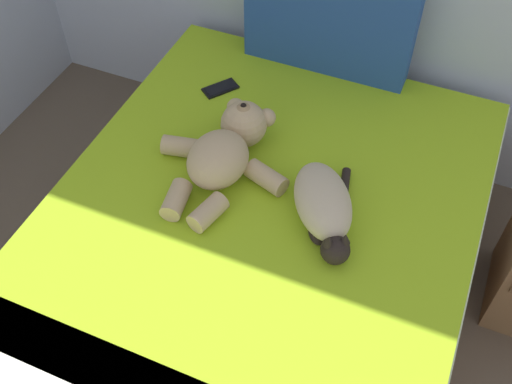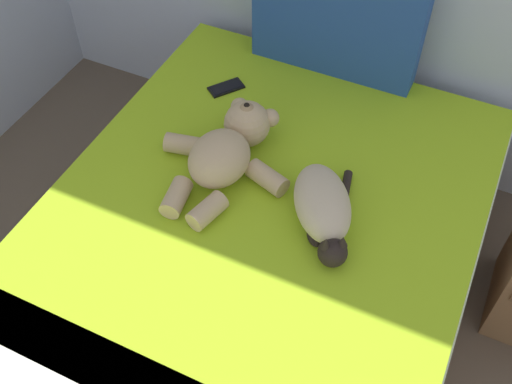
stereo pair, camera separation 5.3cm
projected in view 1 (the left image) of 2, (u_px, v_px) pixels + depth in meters
The scene contains 5 objects.
bed at pixel (260, 255), 2.36m from camera, with size 1.55×1.91×0.56m.
patterned_cushion at pixel (329, 20), 2.50m from camera, with size 0.72×0.13×0.47m.
cat at pixel (324, 206), 2.06m from camera, with size 0.34×0.44×0.15m.
teddy_bear at pixel (226, 150), 2.22m from camera, with size 0.52×0.59×0.19m.
cell_phone at pixel (220, 88), 2.56m from camera, with size 0.15×0.16×0.01m.
Camera 1 is at (2.15, 2.30, 2.23)m, focal length 42.26 mm.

